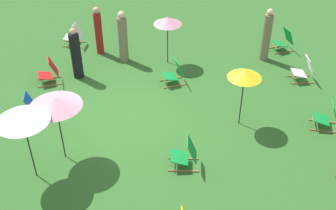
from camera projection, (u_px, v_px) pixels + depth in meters
name	position (u px, v px, depth m)	size (l,w,h in m)	color
ground_plane	(126.00, 119.00, 12.13)	(40.00, 40.00, 0.00)	#2D6026
deckchair_0	(284.00, 41.00, 15.23)	(0.68, 0.87, 0.83)	olive
deckchair_2	(174.00, 73.00, 13.45)	(0.68, 0.87, 0.83)	olive
deckchair_3	(26.00, 109.00, 11.90)	(0.59, 0.82, 0.83)	olive
deckchair_4	(186.00, 154.00, 10.39)	(0.51, 0.78, 0.83)	olive
deckchair_5	(304.00, 70.00, 13.58)	(0.52, 0.79, 0.83)	olive
deckchair_6	(328.00, 116.00, 11.62)	(0.61, 0.83, 0.83)	olive
deckchair_7	(49.00, 72.00, 13.48)	(0.67, 0.86, 0.83)	olive
deckchair_8	(74.00, 36.00, 15.54)	(0.57, 0.81, 0.83)	olive
umbrella_0	(245.00, 74.00, 11.02)	(0.91, 0.91, 1.77)	black
umbrella_1	(168.00, 21.00, 13.81)	(0.93, 0.93, 1.68)	black
umbrella_2	(21.00, 116.00, 9.25)	(1.21, 1.21, 1.98)	black
umbrella_3	(55.00, 102.00, 9.87)	(1.26, 1.26, 1.84)	black
person_0	(76.00, 55.00, 13.49)	(0.47, 0.47, 1.74)	black
person_1	(98.00, 31.00, 14.77)	(0.35, 0.35, 1.74)	maroon
person_2	(123.00, 38.00, 14.34)	(0.45, 0.45, 1.82)	#72664C
person_3	(266.00, 36.00, 14.38)	(0.42, 0.42, 1.87)	#72664C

